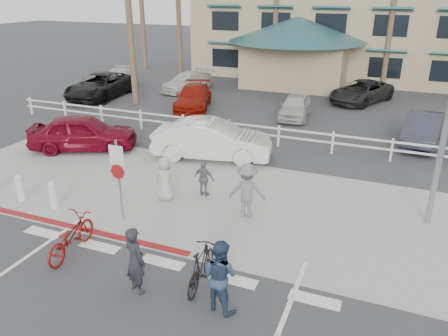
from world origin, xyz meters
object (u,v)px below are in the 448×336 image
at_px(sign_post, 119,176).
at_px(bike_black, 201,267).
at_px(car_white_sedan, 212,140).
at_px(car_red_compact, 83,133).
at_px(bike_red, 71,236).

distance_m(sign_post, bike_black, 4.27).
bearing_deg(car_white_sedan, car_red_compact, 89.59).
distance_m(car_white_sedan, car_red_compact, 5.79).
bearing_deg(car_red_compact, bike_red, -168.81).
relative_size(bike_black, car_white_sedan, 0.35).
xyz_separation_m(bike_black, car_white_sedan, (-3.15, 7.93, 0.29)).
bearing_deg(sign_post, car_red_compact, 137.65).
height_order(bike_red, car_red_compact, car_red_compact).
bearing_deg(car_red_compact, car_white_sedan, -103.59).
distance_m(bike_red, car_red_compact, 8.50).
distance_m(bike_red, bike_black, 3.82).
height_order(car_white_sedan, car_red_compact, car_white_sedan).
relative_size(bike_red, bike_black, 1.15).
bearing_deg(bike_red, bike_black, 175.45).
bearing_deg(bike_black, car_white_sedan, -72.53).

